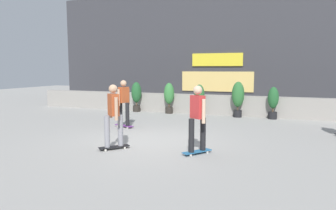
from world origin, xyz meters
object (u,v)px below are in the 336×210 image
potted_plant_3 (238,97)px  potted_plant_4 (273,101)px  potted_plant_2 (199,98)px  skater_foreground (114,114)px  potted_plant_1 (169,96)px  potted_plant_0 (136,95)px  skater_mid_plaza (197,116)px  skater_far_right (124,101)px

potted_plant_3 → potted_plant_4: size_ratio=1.14×
potted_plant_3 → potted_plant_4: (1.45, 0.00, -0.14)m
potted_plant_2 → skater_foreground: skater_foreground is taller
potted_plant_1 → potted_plant_0: bearing=180.0°
skater_mid_plaza → potted_plant_3: bearing=89.7°
potted_plant_2 → skater_foreground: size_ratio=0.82×
potted_plant_1 → potted_plant_3: size_ratio=0.93×
potted_plant_3 → skater_mid_plaza: 6.38m
potted_plant_1 → potted_plant_2: potted_plant_1 is taller
skater_mid_plaza → skater_far_right: 4.23m
potted_plant_0 → skater_mid_plaza: (4.90, -6.38, 0.10)m
potted_plant_4 → skater_far_right: bearing=-141.6°
potted_plant_1 → skater_foreground: (1.02, -6.71, 0.11)m
skater_mid_plaza → skater_far_right: same height
potted_plant_0 → potted_plant_2: potted_plant_0 is taller
potted_plant_3 → skater_mid_plaza: skater_mid_plaza is taller
potted_plant_2 → potted_plant_3: bearing=0.0°
potted_plant_0 → skater_far_right: 4.16m
potted_plant_4 → potted_plant_3: bearing=180.0°
potted_plant_3 → skater_far_right: (-3.46, -3.89, 0.04)m
potted_plant_1 → skater_far_right: (-0.25, -3.89, 0.11)m
potted_plant_3 → potted_plant_4: bearing=0.0°
potted_plant_0 → skater_foreground: skater_foreground is taller
potted_plant_2 → potted_plant_4: 3.19m
skater_mid_plaza → potted_plant_2: bearing=105.0°
skater_mid_plaza → skater_foreground: (-2.16, -0.33, 0.00)m
potted_plant_4 → skater_mid_plaza: 6.55m
potted_plant_0 → skater_far_right: bearing=-69.3°
potted_plant_3 → skater_foreground: (-2.18, -6.71, 0.04)m
potted_plant_0 → potted_plant_3: potted_plant_3 is taller
skater_mid_plaza → potted_plant_1: bearing=116.5°
potted_plant_0 → potted_plant_2: bearing=-0.0°
potted_plant_3 → skater_mid_plaza: size_ratio=0.91×
potted_plant_3 → skater_foreground: size_ratio=0.91×
potted_plant_2 → skater_mid_plaza: size_ratio=0.82×
potted_plant_0 → skater_mid_plaza: size_ratio=0.86×
potted_plant_3 → skater_foreground: 7.06m
potted_plant_1 → potted_plant_3: potted_plant_3 is taller
potted_plant_0 → potted_plant_1: size_ratio=1.01×
potted_plant_4 → skater_far_right: (-4.91, -3.89, 0.18)m
potted_plant_0 → potted_plant_4: bearing=0.0°
potted_plant_1 → potted_plant_4: bearing=0.0°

